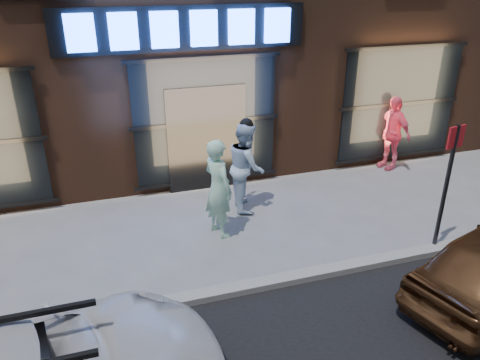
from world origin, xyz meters
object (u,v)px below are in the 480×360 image
object	(u,v)px
man_bowtie	(218,188)
passerby	(392,133)
sign_post	(448,178)
man_cap	(246,166)

from	to	relation	value
man_bowtie	passerby	xyz separation A→B (m)	(5.01, 1.85, -0.03)
passerby	sign_post	world-z (taller)	sign_post
man_cap	passerby	bearing A→B (deg)	-67.89
man_bowtie	man_cap	bearing A→B (deg)	-64.24
man_bowtie	sign_post	world-z (taller)	sign_post
passerby	man_cap	bearing A→B (deg)	-92.26
man_cap	sign_post	world-z (taller)	sign_post
man_bowtie	sign_post	size ratio (longest dim) A/B	0.81
passerby	man_bowtie	bearing A→B (deg)	-85.01
man_cap	passerby	world-z (taller)	man_cap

